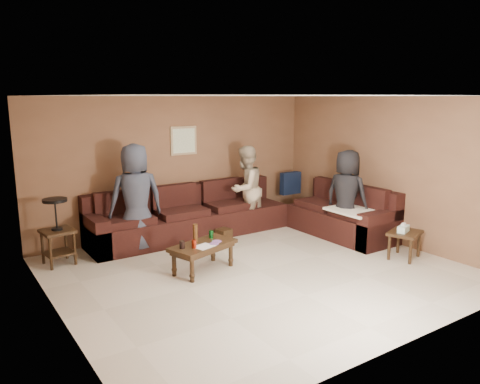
# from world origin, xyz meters

# --- Properties ---
(room) EXTENTS (5.60, 5.50, 2.50)m
(room) POSITION_xyz_m (0.00, 0.00, 1.66)
(room) COLOR beige
(room) RESTS_ON ground
(sectional_sofa) EXTENTS (4.65, 2.90, 0.97)m
(sectional_sofa) POSITION_xyz_m (0.81, 1.52, 0.33)
(sectional_sofa) COLOR black
(sectional_sofa) RESTS_ON ground
(coffee_table) EXTENTS (1.09, 0.75, 0.69)m
(coffee_table) POSITION_xyz_m (-0.67, 0.45, 0.35)
(coffee_table) COLOR #321F10
(coffee_table) RESTS_ON ground
(end_table_left) EXTENTS (0.49, 0.49, 1.01)m
(end_table_left) POSITION_xyz_m (-2.33, 1.91, 0.53)
(end_table_left) COLOR #321F10
(end_table_left) RESTS_ON ground
(side_table_right) EXTENTS (0.64, 0.58, 0.58)m
(side_table_right) POSITION_xyz_m (2.21, -0.83, 0.38)
(side_table_right) COLOR #321F10
(side_table_right) RESTS_ON ground
(waste_bin) EXTENTS (0.26, 0.26, 0.27)m
(waste_bin) POSITION_xyz_m (0.26, 1.36, 0.13)
(waste_bin) COLOR #321F10
(waste_bin) RESTS_ON ground
(wall_art) EXTENTS (0.52, 0.04, 0.52)m
(wall_art) POSITION_xyz_m (0.10, 2.48, 1.70)
(wall_art) COLOR tan
(wall_art) RESTS_ON ground
(person_left) EXTENTS (0.93, 0.67, 1.77)m
(person_left) POSITION_xyz_m (-1.10, 1.85, 0.88)
(person_left) COLOR #323846
(person_left) RESTS_ON ground
(person_middle) EXTENTS (0.95, 0.85, 1.61)m
(person_middle) POSITION_xyz_m (1.03, 1.83, 0.80)
(person_middle) COLOR tan
(person_middle) RESTS_ON ground
(person_right) EXTENTS (0.71, 0.89, 1.60)m
(person_right) POSITION_xyz_m (2.17, 0.37, 0.80)
(person_right) COLOR black
(person_right) RESTS_ON ground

